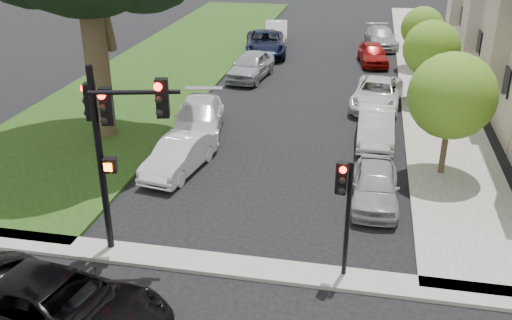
% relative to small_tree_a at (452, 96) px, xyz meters
% --- Properties ---
extents(ground, '(140.00, 140.00, 0.00)m').
position_rel_small_tree_a_xyz_m(ground, '(-6.20, -9.34, -3.10)').
color(ground, black).
rests_on(ground, ground).
extents(grass_strip, '(8.00, 44.00, 0.12)m').
position_rel_small_tree_a_xyz_m(grass_strip, '(-15.20, 14.66, -3.04)').
color(grass_strip, black).
rests_on(grass_strip, ground).
extents(sidewalk_right, '(3.50, 44.00, 0.12)m').
position_rel_small_tree_a_xyz_m(sidewalk_right, '(0.55, 14.66, -3.04)').
color(sidewalk_right, gray).
rests_on(sidewalk_right, ground).
extents(sidewalk_cross, '(60.00, 1.00, 0.12)m').
position_rel_small_tree_a_xyz_m(sidewalk_cross, '(-6.20, -7.34, -3.04)').
color(sidewalk_cross, gray).
rests_on(sidewalk_cross, ground).
extents(small_tree_a, '(3.11, 3.11, 4.67)m').
position_rel_small_tree_a_xyz_m(small_tree_a, '(0.00, 0.00, 0.00)').
color(small_tree_a, '#2F2516').
rests_on(small_tree_a, ground).
extents(small_tree_b, '(2.79, 2.79, 4.18)m').
position_rel_small_tree_a_xyz_m(small_tree_b, '(0.00, 8.61, -0.32)').
color(small_tree_b, '#2F2516').
rests_on(small_tree_b, ground).
extents(small_tree_c, '(2.51, 2.51, 3.77)m').
position_rel_small_tree_a_xyz_m(small_tree_c, '(-0.00, 15.17, -0.60)').
color(small_tree_c, '#2F2516').
rests_on(small_tree_c, ground).
extents(traffic_signal_main, '(2.72, 0.80, 5.57)m').
position_rel_small_tree_a_xyz_m(traffic_signal_main, '(-9.56, -7.11, 0.73)').
color(traffic_signal_main, black).
rests_on(traffic_signal_main, ground).
extents(traffic_signal_secondary, '(0.46, 0.37, 3.46)m').
position_rel_small_tree_a_xyz_m(traffic_signal_secondary, '(-3.32, -7.15, -0.69)').
color(traffic_signal_secondary, black).
rests_on(traffic_signal_secondary, ground).
extents(car_cross_near, '(5.91, 3.43, 1.55)m').
position_rel_small_tree_a_xyz_m(car_cross_near, '(-9.65, -10.74, -2.33)').
color(car_cross_near, black).
rests_on(car_cross_near, ground).
extents(car_parked_0, '(1.58, 3.88, 1.32)m').
position_rel_small_tree_a_xyz_m(car_parked_0, '(-2.43, -2.68, -2.45)').
color(car_parked_0, '#999BA0').
rests_on(car_parked_0, ground).
extents(car_parked_1, '(1.51, 4.25, 1.40)m').
position_rel_small_tree_a_xyz_m(car_parked_1, '(-2.47, 2.83, -2.41)').
color(car_parked_1, silver).
rests_on(car_parked_1, ground).
extents(car_parked_2, '(2.75, 5.13, 1.37)m').
position_rel_small_tree_a_xyz_m(car_parked_2, '(-2.44, 7.48, -2.42)').
color(car_parked_2, silver).
rests_on(car_parked_2, ground).
extents(car_parked_3, '(2.22, 4.18, 1.36)m').
position_rel_small_tree_a_xyz_m(car_parked_3, '(-2.75, 15.76, -2.43)').
color(car_parked_3, maroon).
rests_on(car_parked_3, ground).
extents(car_parked_4, '(2.60, 4.89, 1.35)m').
position_rel_small_tree_a_xyz_m(car_parked_4, '(-2.24, 20.57, -2.43)').
color(car_parked_4, '#999BA0').
rests_on(car_parked_4, ground).
extents(car_parked_5, '(2.02, 4.20, 1.33)m').
position_rel_small_tree_a_xyz_m(car_parked_5, '(-9.70, -1.63, -2.44)').
color(car_parked_5, silver).
rests_on(car_parked_5, ground).
extents(car_parked_6, '(2.93, 5.34, 1.47)m').
position_rel_small_tree_a_xyz_m(car_parked_6, '(-10.09, 2.29, -2.37)').
color(car_parked_6, silver).
rests_on(car_parked_6, ground).
extents(car_parked_7, '(2.36, 4.73, 1.55)m').
position_rel_small_tree_a_xyz_m(car_parked_7, '(-9.61, 11.14, -2.33)').
color(car_parked_7, '#999BA0').
rests_on(car_parked_7, ground).
extents(car_parked_8, '(3.58, 5.91, 1.53)m').
position_rel_small_tree_a_xyz_m(car_parked_8, '(-9.82, 16.90, -2.34)').
color(car_parked_8, black).
rests_on(car_parked_8, ground).
extents(car_parked_9, '(2.22, 4.65, 1.47)m').
position_rel_small_tree_a_xyz_m(car_parked_9, '(-9.71, 20.63, -2.37)').
color(car_parked_9, silver).
rests_on(car_parked_9, ground).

